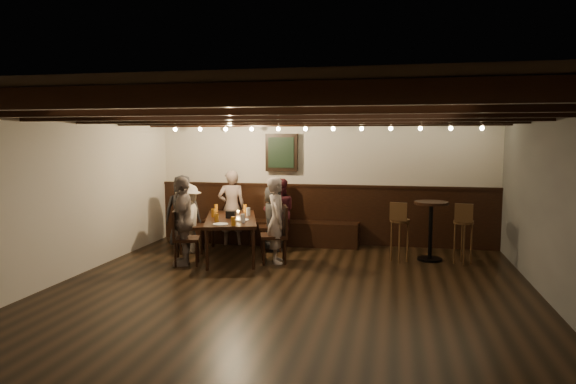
% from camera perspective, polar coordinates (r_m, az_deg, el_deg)
% --- Properties ---
extents(room, '(7.00, 7.00, 7.00)m').
position_cam_1_polar(room, '(8.66, 0.93, -0.30)').
color(room, black).
rests_on(room, ground).
extents(dining_table, '(1.32, 1.98, 0.68)m').
position_cam_1_polar(dining_table, '(8.76, -6.36, -3.21)').
color(dining_table, black).
rests_on(dining_table, floor).
extents(chair_left_near, '(0.55, 0.55, 0.97)m').
position_cam_1_polar(chair_left_near, '(9.30, -10.75, -4.81)').
color(chair_left_near, black).
rests_on(chair_left_near, floor).
extents(chair_left_far, '(0.50, 0.50, 0.88)m').
position_cam_1_polar(chair_left_far, '(8.43, -11.30, -6.13)').
color(chair_left_far, black).
rests_on(chair_left_far, floor).
extents(chair_right_near, '(0.51, 0.51, 0.89)m').
position_cam_1_polar(chair_right_near, '(9.28, -1.84, -4.87)').
color(chair_right_near, black).
rests_on(chair_right_near, floor).
extents(chair_right_far, '(0.53, 0.53, 0.93)m').
position_cam_1_polar(chair_right_far, '(8.40, -1.45, -5.95)').
color(chair_right_far, black).
rests_on(chair_right_far, floor).
extents(person_bench_left, '(0.76, 0.61, 1.35)m').
position_cam_1_polar(person_bench_left, '(9.70, -11.61, -2.11)').
color(person_bench_left, '#29282B').
rests_on(person_bench_left, floor).
extents(person_bench_centre, '(0.60, 0.48, 1.43)m').
position_cam_1_polar(person_bench_centre, '(9.79, -6.28, -1.73)').
color(person_bench_centre, gray).
rests_on(person_bench_centre, floor).
extents(person_bench_right, '(0.73, 0.64, 1.28)m').
position_cam_1_polar(person_bench_right, '(9.68, -0.95, -2.23)').
color(person_bench_right, '#521C25').
rests_on(person_bench_right, floor).
extents(person_left_near, '(0.67, 0.89, 1.22)m').
position_cam_1_polar(person_left_near, '(9.25, -10.98, -2.89)').
color(person_left_near, '#B2A797').
rests_on(person_left_near, floor).
extents(person_left_far, '(0.58, 0.90, 1.42)m').
position_cam_1_polar(person_left_far, '(8.35, -11.58, -3.18)').
color(person_left_far, gray).
rests_on(person_left_far, floor).
extents(person_right_near, '(0.53, 0.66, 1.18)m').
position_cam_1_polar(person_right_near, '(9.23, -1.65, -2.93)').
color(person_right_near, black).
rests_on(person_right_near, floor).
extents(person_right_far, '(0.47, 0.59, 1.40)m').
position_cam_1_polar(person_right_far, '(8.33, -1.24, -3.15)').
color(person_right_far, '#A09087').
rests_on(person_right_far, floor).
extents(pint_a, '(0.07, 0.07, 0.14)m').
position_cam_1_polar(pint_a, '(9.44, -8.01, -1.80)').
color(pint_a, '#BF7219').
rests_on(pint_a, dining_table).
extents(pint_b, '(0.07, 0.07, 0.14)m').
position_cam_1_polar(pint_b, '(9.39, -4.79, -1.81)').
color(pint_b, '#BF7219').
rests_on(pint_b, dining_table).
extents(pint_c, '(0.07, 0.07, 0.14)m').
position_cam_1_polar(pint_c, '(8.85, -8.31, -2.32)').
color(pint_c, '#BF7219').
rests_on(pint_c, dining_table).
extents(pint_d, '(0.07, 0.07, 0.14)m').
position_cam_1_polar(pint_d, '(8.94, -4.43, -2.19)').
color(pint_d, silver).
rests_on(pint_d, dining_table).
extents(pint_e, '(0.07, 0.07, 0.14)m').
position_cam_1_polar(pint_e, '(8.31, -7.94, -2.86)').
color(pint_e, '#BF7219').
rests_on(pint_e, dining_table).
extents(pint_f, '(0.07, 0.07, 0.14)m').
position_cam_1_polar(pint_f, '(8.20, -5.03, -2.95)').
color(pint_f, silver).
rests_on(pint_f, dining_table).
extents(pint_g, '(0.07, 0.07, 0.14)m').
position_cam_1_polar(pint_g, '(7.95, -6.10, -3.24)').
color(pint_g, '#BF7219').
rests_on(pint_g, dining_table).
extents(plate_near, '(0.24, 0.24, 0.01)m').
position_cam_1_polar(plate_near, '(8.07, -7.51, -3.57)').
color(plate_near, white).
rests_on(plate_near, dining_table).
extents(plate_far, '(0.24, 0.24, 0.01)m').
position_cam_1_polar(plate_far, '(8.45, -5.18, -3.10)').
color(plate_far, white).
rests_on(plate_far, dining_table).
extents(condiment_caddy, '(0.15, 0.10, 0.12)m').
position_cam_1_polar(condiment_caddy, '(8.70, -6.38, -2.51)').
color(condiment_caddy, black).
rests_on(condiment_caddy, dining_table).
extents(candle, '(0.05, 0.05, 0.05)m').
position_cam_1_polar(candle, '(9.05, -5.58, -2.40)').
color(candle, beige).
rests_on(candle, dining_table).
extents(high_top_table, '(0.56, 0.56, 0.99)m').
position_cam_1_polar(high_top_table, '(8.81, 15.58, -3.22)').
color(high_top_table, black).
rests_on(high_top_table, floor).
extents(bar_stool_left, '(0.33, 0.34, 1.00)m').
position_cam_1_polar(bar_stool_left, '(8.63, 12.28, -5.17)').
color(bar_stool_left, '#3B2713').
rests_on(bar_stool_left, floor).
extents(bar_stool_right, '(0.32, 0.34, 1.00)m').
position_cam_1_polar(bar_stool_right, '(8.75, 18.87, -5.21)').
color(bar_stool_right, '#3B2713').
rests_on(bar_stool_right, floor).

